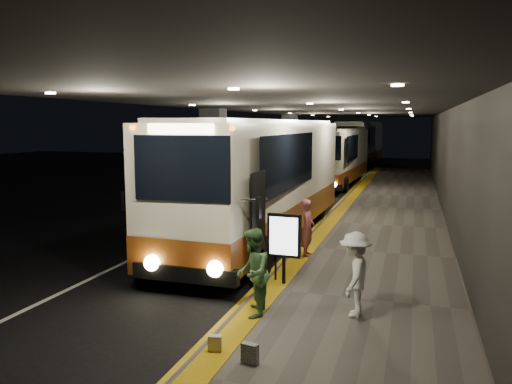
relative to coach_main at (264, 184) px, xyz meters
The scene contains 18 objects.
ground 3.01m from the coach_main, 116.32° to the right, with size 90.00×90.00×0.00m, color black.
lane_line_white 4.45m from the coach_main, 134.78° to the left, with size 0.12×50.00×0.01m, color silver.
kerb_stripe_yellow 3.65m from the coach_main, 65.69° to the left, with size 0.18×50.00×0.01m, color gold.
sidewalk 5.01m from the coach_main, 37.85° to the left, with size 4.50×50.00×0.15m, color #514C44.
tactile_strip 3.79m from the coach_main, 57.96° to the left, with size 0.50×50.00×0.01m, color gold.
terminal_wall 6.71m from the coach_main, 25.79° to the left, with size 0.10×50.00×6.00m, color black.
support_columns 3.19m from the coach_main, 143.71° to the left, with size 0.80×24.80×4.40m.
canopy 4.23m from the coach_main, 63.25° to the left, with size 9.00×50.00×0.40m, color black.
coach_main is the anchor object (origin of this frame).
coach_second 15.79m from the coach_main, 89.70° to the left, with size 2.77×11.05×3.44m.
coach_third 30.44m from the coach_main, 90.17° to the left, with size 3.24×12.58×3.92m.
passenger_boarding 3.09m from the coach_main, 48.78° to the right, with size 0.59×0.38×1.61m, color #A5504D.
passenger_waiting_green 7.18m from the coach_main, 74.89° to the right, with size 0.83×0.51×1.72m, color #44723F.
passenger_waiting_white 7.35m from the coach_main, 59.32° to the right, with size 1.06×0.49×1.64m, color silver.
bag_polka 9.22m from the coach_main, 74.54° to the right, with size 0.27×0.11×0.32m, color black.
bag_plain 8.85m from the coach_main, 78.42° to the right, with size 0.22×0.13×0.27m, color silver.
info_sign 5.25m from the coach_main, 68.06° to the right, with size 0.78×0.14×1.65m.
stanchion_post 5.07m from the coach_main, 69.90° to the right, with size 0.05×0.05×1.12m, color black.
Camera 1 is at (5.77, -13.55, 3.83)m, focal length 35.00 mm.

